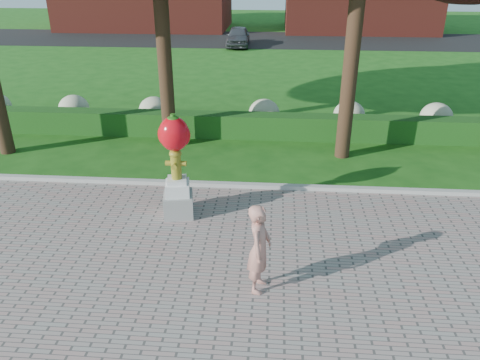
% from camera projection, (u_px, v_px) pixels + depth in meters
% --- Properties ---
extents(ground, '(100.00, 100.00, 0.00)m').
position_uv_depth(ground, '(204.00, 251.00, 9.81)').
color(ground, '#194F13').
rests_on(ground, ground).
extents(curb, '(40.00, 0.18, 0.15)m').
position_uv_depth(curb, '(220.00, 185.00, 12.48)').
color(curb, '#ADADA5').
rests_on(curb, ground).
extents(lawn_hedge, '(24.00, 0.70, 0.80)m').
position_uv_depth(lawn_hedge, '(234.00, 125.00, 15.94)').
color(lawn_hedge, '#154012').
rests_on(lawn_hedge, ground).
extents(hydrangea_row, '(20.10, 1.10, 0.99)m').
position_uv_depth(hydrangea_row, '(252.00, 113.00, 16.74)').
color(hydrangea_row, '#99A27C').
rests_on(hydrangea_row, ground).
extents(street, '(50.00, 8.00, 0.02)m').
position_uv_depth(street, '(259.00, 40.00, 35.00)').
color(street, black).
rests_on(street, ground).
extents(hydrant_sculpture, '(0.78, 0.78, 2.49)m').
position_uv_depth(hydrant_sculpture, '(176.00, 164.00, 10.57)').
color(hydrant_sculpture, gray).
rests_on(hydrant_sculpture, walkway).
extents(woman, '(0.52, 0.69, 1.72)m').
position_uv_depth(woman, '(259.00, 249.00, 8.30)').
color(woman, tan).
rests_on(woman, walkway).
extents(parked_car, '(1.65, 3.86, 1.30)m').
position_uv_depth(parked_car, '(238.00, 36.00, 32.11)').
color(parked_car, '#42444A').
rests_on(parked_car, street).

